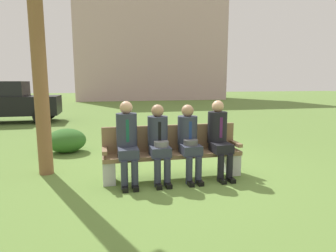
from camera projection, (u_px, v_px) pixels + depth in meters
The scene contains 9 objects.
ground_plane at pixel (179, 172), 5.21m from camera, with size 80.00×80.00×0.00m, color olive.
park_bench at pixel (172, 152), 4.90m from camera, with size 2.39×0.44×0.90m.
seated_man_leftmost at pixel (127, 138), 4.56m from camera, with size 0.34×0.72×1.34m.
seated_man_centerleft at pixel (159, 139), 4.67m from camera, with size 0.34×0.72×1.28m.
seated_man_centerright at pixel (189, 138), 4.79m from camera, with size 0.34×0.72×1.27m.
seated_man_rightmost at pixel (219, 134), 4.91m from camera, with size 0.34×0.72×1.33m.
shrub_near_bench at pixel (66, 140), 6.64m from camera, with size 0.90×0.83×0.56m, color #306124.
parked_car_near at pixel (8, 102), 11.42m from camera, with size 3.90×1.71×1.68m.
building_backdrop at pixel (149, 36), 27.08m from camera, with size 14.26×6.51×11.95m.
Camera 1 is at (-1.34, -4.84, 1.65)m, focal length 30.04 mm.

